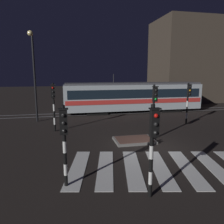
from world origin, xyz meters
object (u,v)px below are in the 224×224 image
Objects in this scene: traffic_light_kerb_mid_left at (153,138)px; street_lamp_trackside_left at (34,67)px; tram at (134,96)px; traffic_light_median_centre at (154,104)px; traffic_light_corner_near_left at (64,135)px; traffic_light_corner_far_right at (188,97)px; traffic_light_corner_far_left at (53,100)px.

street_lamp_trackside_left reaches higher than traffic_light_kerb_mid_left.
traffic_light_median_centre is at bearing -100.12° from tram.
street_lamp_trackside_left is 0.50× the size of tram.
traffic_light_kerb_mid_left is at bearing -24.62° from traffic_light_corner_near_left.
traffic_light_kerb_mid_left is at bearing -67.48° from street_lamp_trackside_left.
tram is (9.83, 2.91, -3.05)m from street_lamp_trackside_left.
traffic_light_median_centre is 1.03× the size of traffic_light_corner_far_right.
traffic_light_corner_far_left is 10.39m from tram.
traffic_light_corner_far_left is 1.03× the size of traffic_light_corner_far_right.
tram is at bearing 38.49° from traffic_light_corner_far_left.
traffic_light_corner_near_left is at bearing 155.38° from traffic_light_kerb_mid_left.
tram reaches higher than traffic_light_median_centre.
traffic_light_median_centre is at bearing 41.11° from traffic_light_corner_near_left.
traffic_light_corner_near_left is (-2.91, 1.33, -0.09)m from traffic_light_kerb_mid_left.
traffic_light_kerb_mid_left is 11.93m from traffic_light_corner_far_right.
street_lamp_trackside_left is at bearing 139.39° from traffic_light_median_centre.
traffic_light_corner_far_right is (7.09, 9.59, 0.13)m from traffic_light_kerb_mid_left.
traffic_light_median_centre is at bearing -27.99° from traffic_light_corner_far_left.
traffic_light_corner_near_left is 0.91× the size of traffic_light_corner_far_right.
traffic_light_corner_far_left is at bearing 111.27° from traffic_light_kerb_mid_left.
tram is at bearing 79.88° from traffic_light_median_centre.
street_lamp_trackside_left reaches higher than traffic_light_corner_far_left.
traffic_light_corner_far_right is 13.25m from street_lamp_trackside_left.
tram reaches higher than traffic_light_kerb_mid_left.
street_lamp_trackside_left is at bearing 164.33° from traffic_light_corner_far_right.
traffic_light_kerb_mid_left is 0.92× the size of traffic_light_median_centre.
traffic_light_kerb_mid_left is 3.20m from traffic_light_corner_near_left.
traffic_light_corner_near_left is at bearing -140.47° from traffic_light_corner_far_right.
tram reaches higher than traffic_light_corner_far_left.
street_lamp_trackside_left is at bearing 102.11° from traffic_light_corner_near_left.
tram is (7.30, 14.68, -0.34)m from traffic_light_corner_near_left.
tram is at bearing 16.50° from street_lamp_trackside_left.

